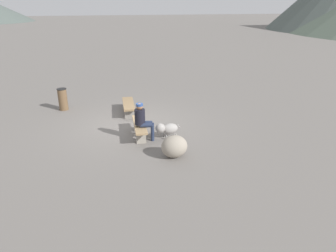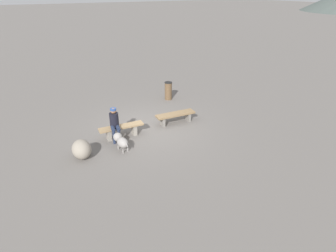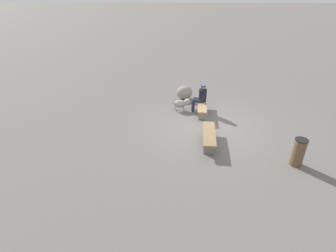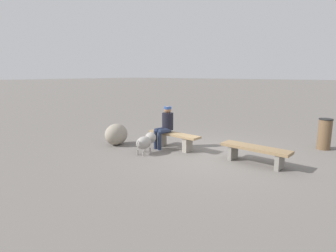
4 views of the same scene
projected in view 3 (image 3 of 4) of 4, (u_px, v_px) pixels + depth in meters
The scene contains 7 objects.
ground at pixel (208, 127), 10.29m from camera, with size 210.00×210.00×0.06m, color slate.
bench_left at pixel (209, 136), 8.99m from camera, with size 1.75×0.55×0.45m.
bench_right at pixel (202, 107), 11.16m from camera, with size 1.76×0.49×0.48m.
seated_person at pixel (201, 96), 11.21m from camera, with size 0.42×0.64×1.27m.
dog at pixel (182, 103), 11.50m from camera, with size 0.43×0.88×0.56m.
trash_bin at pixel (298, 152), 7.84m from camera, with size 0.39×0.39×0.93m.
boulder at pixel (184, 93), 12.70m from camera, with size 0.78×0.64×0.68m, color gray.
Camera 3 is at (-9.09, 1.15, 4.91)m, focal length 27.15 mm.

